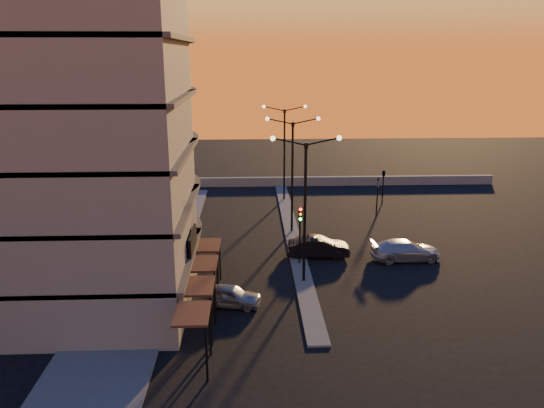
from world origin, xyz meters
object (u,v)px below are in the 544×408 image
at_px(traffic_light_main, 300,226).
at_px(streetlamp_mid, 292,166).
at_px(car_sedan, 318,247).
at_px(car_wagon, 405,250).
at_px(car_hatchback, 230,296).

bearing_deg(traffic_light_main, streetlamp_mid, 90.00).
relative_size(car_sedan, car_wagon, 0.89).
bearing_deg(car_hatchback, streetlamp_mid, -7.55).
relative_size(streetlamp_mid, car_hatchback, 2.57).
distance_m(streetlamp_mid, car_wagon, 11.12).
bearing_deg(car_wagon, traffic_light_main, 92.47).
height_order(streetlamp_mid, car_sedan, streetlamp_mid).
bearing_deg(streetlamp_mid, traffic_light_main, -90.00).
height_order(streetlamp_mid, car_wagon, streetlamp_mid).
bearing_deg(car_sedan, car_wagon, -97.36).
distance_m(car_sedan, car_wagon, 6.20).
height_order(car_hatchback, car_wagon, car_wagon).
bearing_deg(traffic_light_main, car_hatchback, -127.71).
bearing_deg(streetlamp_mid, car_wagon, -40.22).
xyz_separation_m(traffic_light_main, car_hatchback, (-4.65, -6.02, -2.26)).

